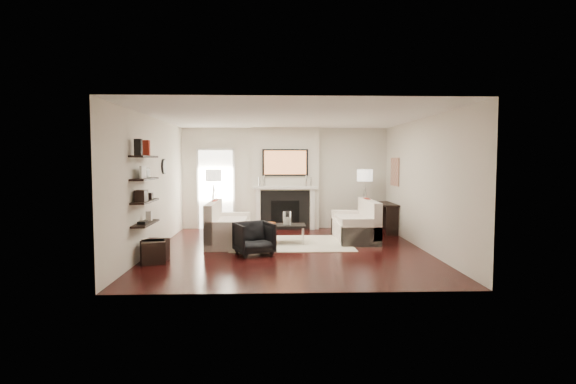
{
  "coord_description": "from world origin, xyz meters",
  "views": [
    {
      "loc": [
        -0.34,
        -9.08,
        1.83
      ],
      "look_at": [
        0.0,
        0.6,
        1.15
      ],
      "focal_mm": 28.0,
      "sensor_mm": 36.0,
      "label": 1
    }
  ],
  "objects_px": {
    "coffee_table": "(280,226)",
    "lamp_right_shade": "(365,175)",
    "lamp_left_shade": "(213,175)",
    "loveseat_right_base": "(355,231)",
    "ottoman_near": "(155,250)",
    "armchair": "(254,237)",
    "loveseat_left_base": "(229,234)"
  },
  "relations": [
    {
      "from": "coffee_table",
      "to": "lamp_right_shade",
      "type": "xyz_separation_m",
      "value": [
        2.21,
        1.68,
        1.05
      ]
    },
    {
      "from": "coffee_table",
      "to": "lamp_right_shade",
      "type": "bearing_deg",
      "value": 37.19
    },
    {
      "from": "loveseat_right_base",
      "to": "lamp_left_shade",
      "type": "xyz_separation_m",
      "value": [
        -3.41,
        1.36,
        1.24
      ]
    },
    {
      "from": "armchair",
      "to": "lamp_left_shade",
      "type": "height_order",
      "value": "lamp_left_shade"
    },
    {
      "from": "loveseat_right_base",
      "to": "lamp_left_shade",
      "type": "relative_size",
      "value": 4.5
    },
    {
      "from": "loveseat_left_base",
      "to": "lamp_left_shade",
      "type": "distance_m",
      "value": 2.21
    },
    {
      "from": "armchair",
      "to": "ottoman_near",
      "type": "xyz_separation_m",
      "value": [
        -1.77,
        -0.52,
        -0.15
      ]
    },
    {
      "from": "lamp_left_shade",
      "to": "lamp_right_shade",
      "type": "bearing_deg",
      "value": -1.15
    },
    {
      "from": "lamp_left_shade",
      "to": "lamp_right_shade",
      "type": "height_order",
      "value": "same"
    },
    {
      "from": "coffee_table",
      "to": "lamp_left_shade",
      "type": "height_order",
      "value": "lamp_left_shade"
    },
    {
      "from": "lamp_right_shade",
      "to": "ottoman_near",
      "type": "xyz_separation_m",
      "value": [
        -4.52,
        -3.35,
        -1.25
      ]
    },
    {
      "from": "loveseat_left_base",
      "to": "lamp_right_shade",
      "type": "height_order",
      "value": "lamp_right_shade"
    },
    {
      "from": "coffee_table",
      "to": "lamp_left_shade",
      "type": "distance_m",
      "value": 2.65
    },
    {
      "from": "coffee_table",
      "to": "ottoman_near",
      "type": "height_order",
      "value": "coffee_table"
    },
    {
      "from": "loveseat_left_base",
      "to": "lamp_left_shade",
      "type": "xyz_separation_m",
      "value": [
        -0.55,
        1.74,
        1.24
      ]
    },
    {
      "from": "loveseat_right_base",
      "to": "coffee_table",
      "type": "bearing_deg",
      "value": -167.11
    },
    {
      "from": "lamp_left_shade",
      "to": "lamp_right_shade",
      "type": "xyz_separation_m",
      "value": [
        3.9,
        -0.08,
        0.0
      ]
    },
    {
      "from": "lamp_left_shade",
      "to": "ottoman_near",
      "type": "distance_m",
      "value": 3.7
    },
    {
      "from": "loveseat_left_base",
      "to": "loveseat_right_base",
      "type": "xyz_separation_m",
      "value": [
        2.86,
        0.37,
        0.0
      ]
    },
    {
      "from": "loveseat_left_base",
      "to": "lamp_left_shade",
      "type": "height_order",
      "value": "lamp_left_shade"
    },
    {
      "from": "lamp_right_shade",
      "to": "ottoman_near",
      "type": "height_order",
      "value": "lamp_right_shade"
    },
    {
      "from": "armchair",
      "to": "lamp_right_shade",
      "type": "distance_m",
      "value": 4.1
    },
    {
      "from": "lamp_left_shade",
      "to": "lamp_right_shade",
      "type": "relative_size",
      "value": 1.0
    },
    {
      "from": "ottoman_near",
      "to": "lamp_right_shade",
      "type": "bearing_deg",
      "value": 36.56
    },
    {
      "from": "coffee_table",
      "to": "ottoman_near",
      "type": "relative_size",
      "value": 2.75
    },
    {
      "from": "loveseat_right_base",
      "to": "ottoman_near",
      "type": "height_order",
      "value": "loveseat_right_base"
    },
    {
      "from": "lamp_left_shade",
      "to": "loveseat_right_base",
      "type": "bearing_deg",
      "value": -21.83
    },
    {
      "from": "coffee_table",
      "to": "ottoman_near",
      "type": "distance_m",
      "value": 2.85
    },
    {
      "from": "lamp_left_shade",
      "to": "ottoman_near",
      "type": "height_order",
      "value": "lamp_left_shade"
    },
    {
      "from": "coffee_table",
      "to": "lamp_right_shade",
      "type": "relative_size",
      "value": 2.75
    },
    {
      "from": "loveseat_right_base",
      "to": "ottoman_near",
      "type": "xyz_separation_m",
      "value": [
        -4.03,
        -2.07,
        -0.01
      ]
    },
    {
      "from": "loveseat_right_base",
      "to": "coffee_table",
      "type": "xyz_separation_m",
      "value": [
        -1.72,
        -0.39,
        0.19
      ]
    }
  ]
}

